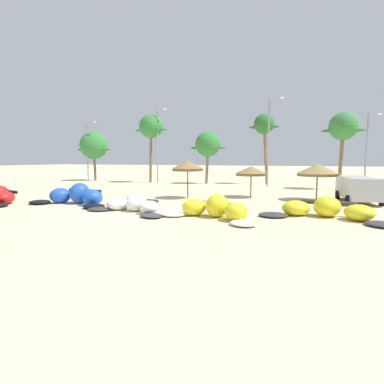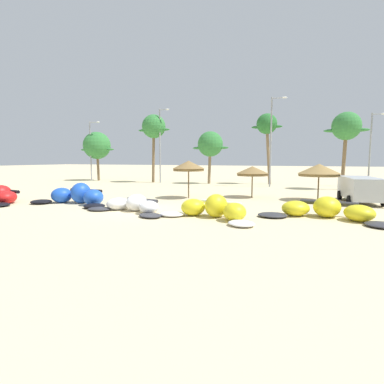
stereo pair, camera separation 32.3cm
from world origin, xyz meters
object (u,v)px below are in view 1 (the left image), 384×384
palm_left (151,127)px  lamppost_west_center (158,142)px  kite_center (214,209)px  palm_leftmost (94,146)px  beach_umbrella_middle (251,171)px  lamppost_east_center (270,138)px  lamppost_east (368,146)px  palm_left_of_gap (208,145)px  kite_left (76,196)px  kite_left_of_center (134,205)px  parked_van (358,187)px  palm_center_left (264,126)px  beach_umbrella_near_palms (318,170)px  lamppost_west (88,148)px  beach_umbrella_near_van (188,166)px  kite_right_of_center (326,210)px  palm_center_right (343,128)px

palm_left → lamppost_west_center: (1.25, -0.47, -2.02)m
kite_center → palm_leftmost: size_ratio=0.81×
beach_umbrella_middle → palm_leftmost: palm_leftmost is taller
lamppost_east_center → lamppost_east: 11.30m
palm_leftmost → palm_left_of_gap: bearing=1.5°
kite_left → kite_left_of_center: kite_left is taller
parked_van → lamppost_east_center: lamppost_east_center is taller
kite_left_of_center → palm_center_left: bearing=79.5°
palm_left → palm_center_left: palm_left is taller
palm_leftmost → kite_left: bearing=-54.6°
beach_umbrella_near_palms → lamppost_west: 32.02m
beach_umbrella_near_van → lamppost_east_center: 14.11m
parked_van → palm_leftmost: size_ratio=0.76×
lamppost_west → lamppost_east_center: 25.19m
kite_left_of_center → kite_center: (5.08, -0.20, 0.10)m
kite_right_of_center → palm_center_left: 23.59m
lamppost_west → palm_center_right: bearing=-1.2°
kite_center → lamppost_east_center: size_ratio=0.58×
kite_left_of_center → beach_umbrella_middle: 11.02m
kite_right_of_center → lamppost_east_center: 19.42m
palm_leftmost → lamppost_east_center: bearing=-3.0°
parked_van → palm_center_right: 11.29m
palm_center_right → lamppost_east: bearing=57.6°
palm_center_right → lamppost_west_center: size_ratio=0.82×
palm_center_left → lamppost_east_center: lamppost_east_center is taller
beach_umbrella_middle → beach_umbrella_near_palms: (5.02, -0.19, 0.15)m
kite_left_of_center → palm_leftmost: (-19.63, 21.33, 4.70)m
lamppost_west_center → palm_center_left: bearing=12.7°
palm_center_right → palm_left: bearing=175.7°
parked_van → palm_left_of_gap: bearing=141.5°
parked_van → beach_umbrella_near_van: bearing=-169.2°
lamppost_east_center → beach_umbrella_middle: bearing=-91.0°
lamppost_east_center → kite_center: bearing=-91.3°
palm_left → palm_left_of_gap: (7.75, 0.62, -2.38)m
palm_left → lamppost_east: (26.04, 3.08, -2.73)m
beach_umbrella_middle → palm_leftmost: 27.81m
kite_center → lamppost_east: 27.06m
palm_left → palm_center_right: (23.00, -1.71, -1.02)m
lamppost_east_center → lamppost_west: bearing=179.7°
kite_center → lamppost_west_center: bearing=123.7°
beach_umbrella_near_palms → palm_left: size_ratio=0.34×
lamppost_west_center → kite_left: bearing=-79.9°
parked_van → lamppost_east: (2.78, 14.79, 3.54)m
kite_left → palm_center_right: bearing=44.8°
palm_leftmost → palm_center_left: 24.25m
kite_center → beach_umbrella_near_palms: beach_umbrella_near_palms is taller
kite_left_of_center → palm_leftmost: palm_leftmost is taller
lamppost_west → lamppost_east: 35.85m
beach_umbrella_near_van → palm_left_of_gap: palm_left_of_gap is taller
kite_center → palm_leftmost: bearing=138.9°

